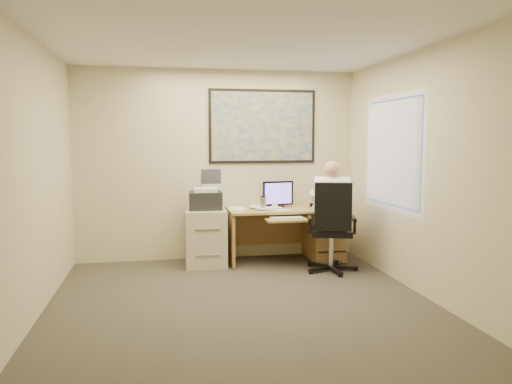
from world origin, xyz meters
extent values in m
cube|color=#3A362D|center=(0.00, 0.00, 0.00)|extent=(4.00, 4.50, 0.00)
cube|color=white|center=(0.00, 0.00, 2.70)|extent=(4.00, 4.50, 0.00)
cube|color=beige|center=(0.00, 2.25, 1.35)|extent=(4.00, 0.00, 2.70)
cube|color=beige|center=(0.00, -2.25, 1.35)|extent=(4.00, 0.00, 2.70)
cube|color=beige|center=(-2.00, 0.00, 1.35)|extent=(0.00, 4.50, 2.70)
cube|color=beige|center=(2.00, 0.00, 1.35)|extent=(0.00, 4.50, 2.70)
cube|color=#AD8D4A|center=(0.90, 1.88, 0.73)|extent=(1.60, 0.75, 0.03)
cube|color=#A27542|center=(1.48, 1.88, 0.36)|extent=(0.45, 0.70, 0.70)
cube|color=#A27542|center=(0.12, 1.88, 0.36)|extent=(0.04, 0.70, 0.70)
cube|color=#A27542|center=(0.90, 2.22, 0.45)|extent=(1.55, 0.03, 0.55)
cylinder|color=black|center=(0.83, 2.02, 0.76)|extent=(0.18, 0.18, 0.02)
cube|color=black|center=(0.83, 2.00, 0.95)|extent=(0.45, 0.11, 0.34)
cube|color=#7351DD|center=(0.83, 1.98, 0.95)|extent=(0.40, 0.07, 0.29)
cube|color=#AD8D4A|center=(0.81, 1.43, 0.66)|extent=(0.55, 0.30, 0.02)
cube|color=beige|center=(0.81, 1.43, 0.68)|extent=(0.43, 0.14, 0.02)
cube|color=black|center=(1.41, 1.99, 0.78)|extent=(0.26, 0.25, 0.05)
cylinder|color=silver|center=(0.57, 1.82, 0.84)|extent=(0.08, 0.08, 0.18)
cylinder|color=white|center=(0.75, 1.86, 0.80)|extent=(0.08, 0.08, 0.10)
cube|color=white|center=(0.45, 1.88, 0.76)|extent=(0.60, 0.56, 0.03)
cube|color=#1E4C93|center=(0.65, 2.23, 1.90)|extent=(1.56, 0.03, 1.06)
cube|color=white|center=(-0.10, 2.24, 1.08)|extent=(0.28, 0.01, 0.42)
cube|color=beige|center=(-0.22, 1.87, 0.38)|extent=(0.58, 0.68, 0.77)
cube|color=black|center=(-0.22, 1.87, 0.89)|extent=(0.45, 0.40, 0.24)
cube|color=white|center=(-0.22, 1.85, 1.03)|extent=(0.32, 0.25, 0.05)
cylinder|color=silver|center=(1.36, 1.24, 0.27)|extent=(0.07, 0.07, 0.44)
cube|color=black|center=(1.36, 1.24, 0.52)|extent=(0.62, 0.62, 0.08)
cube|color=black|center=(1.43, 1.00, 0.88)|extent=(0.46, 0.19, 0.60)
camera|label=1|loc=(-0.82, -4.86, 1.71)|focal=35.00mm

